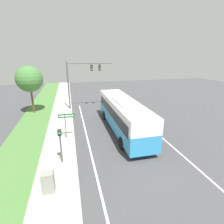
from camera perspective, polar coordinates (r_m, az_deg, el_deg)
ground_plane at (r=15.47m, az=6.94°, el=-12.23°), size 80.00×80.00×0.00m
sidewalk at (r=14.69m, az=-17.15°, el=-14.54°), size 2.80×80.00×0.12m
grass_verge at (r=15.30m, az=-29.58°, el=-14.90°), size 3.60×80.00×0.10m
lane_divider_near at (r=14.72m, az=-6.70°, el=-13.93°), size 0.14×30.00×0.01m
lane_divider_far at (r=16.97m, az=18.59°, el=-10.20°), size 0.14×30.00×0.01m
bus at (r=18.39m, az=3.55°, el=-0.31°), size 2.73×11.99×3.56m
signal_gantry at (r=25.98m, az=-9.98°, el=11.58°), size 6.52×0.41×6.89m
pedestrian_signal at (r=13.32m, az=-16.54°, el=-8.95°), size 0.28×0.34×2.76m
street_sign at (r=17.10m, az=-14.78°, el=-2.79°), size 1.52×0.08×2.59m
utility_cabinet at (r=11.55m, az=-20.17°, el=-20.68°), size 0.70×0.60×1.29m
roadside_tree at (r=25.82m, az=-25.39°, el=9.71°), size 3.44×3.44×6.38m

